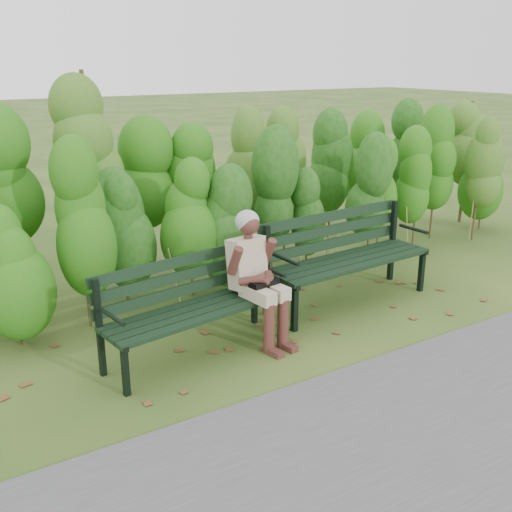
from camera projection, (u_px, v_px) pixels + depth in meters
ground at (274, 334)px, 6.15m from camera, size 80.00×80.00×0.00m
footpath at (440, 445)px, 4.38m from camera, size 60.00×2.50×0.01m
hedge_band at (190, 183)px, 7.26m from camera, size 11.04×1.67×2.42m
leaf_litter at (302, 330)px, 6.25m from camera, size 5.90×2.16×0.01m
bench_left at (191, 299)px, 5.64m from camera, size 1.90×0.85×0.92m
bench_right at (343, 250)px, 6.85m from camera, size 2.09×0.79×1.03m
seated_woman at (256, 269)px, 5.82m from camera, size 0.53×0.78×1.31m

